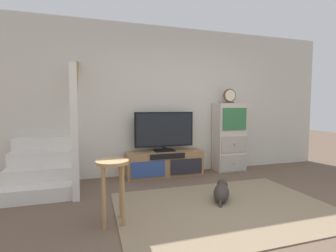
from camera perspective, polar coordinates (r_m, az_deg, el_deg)
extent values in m
plane|color=brown|center=(2.78, 19.82, -22.14)|extent=(20.00, 20.00, 0.00)
cube|color=beige|center=(4.69, 1.84, 5.79)|extent=(6.40, 0.12, 2.70)
cube|color=#847056|center=(3.23, 13.10, -18.01)|extent=(2.60, 1.80, 0.01)
cube|color=#997047|center=(4.47, -0.79, -8.69)|extent=(1.38, 0.36, 0.45)
cube|color=#2D4784|center=(4.21, -4.63, -10.01)|extent=(0.58, 0.02, 0.27)
cube|color=#232328|center=(4.41, 4.30, -9.36)|extent=(0.58, 0.02, 0.27)
cube|color=black|center=(4.25, -0.06, -7.04)|extent=(0.62, 0.02, 0.09)
cube|color=black|center=(4.44, -0.86, -5.68)|extent=(0.36, 0.22, 0.02)
cylinder|color=black|center=(4.43, -0.86, -5.14)|extent=(0.05, 0.05, 0.06)
cube|color=black|center=(4.39, -0.87, -0.76)|extent=(1.07, 0.05, 0.62)
cube|color=black|center=(4.36, -0.76, -0.80)|extent=(1.02, 0.01, 0.57)
cube|color=beige|center=(4.93, 14.00, -2.51)|extent=(0.58, 0.34, 1.31)
cube|color=#ADA497|center=(4.85, 15.01, -8.31)|extent=(0.53, 0.02, 0.30)
sphere|color=olive|center=(4.84, 15.12, -8.35)|extent=(0.03, 0.03, 0.03)
cube|color=#ADA497|center=(4.79, 15.09, -4.10)|extent=(0.53, 0.02, 0.30)
sphere|color=olive|center=(4.77, 15.21, -4.13)|extent=(0.03, 0.03, 0.03)
cube|color=#337042|center=(4.74, 15.20, 1.58)|extent=(0.49, 0.02, 0.41)
cube|color=#4C3823|center=(4.87, 14.07, 5.28)|extent=(0.15, 0.08, 0.02)
cylinder|color=brown|center=(4.87, 14.10, 6.90)|extent=(0.25, 0.04, 0.25)
cylinder|color=beige|center=(4.85, 14.26, 6.91)|extent=(0.21, 0.01, 0.21)
cube|color=silver|center=(3.76, -28.27, -13.75)|extent=(0.90, 0.26, 0.19)
cube|color=silver|center=(3.97, -27.58, -11.32)|extent=(0.90, 0.26, 0.38)
cube|color=silver|center=(4.20, -26.98, -9.13)|extent=(0.90, 0.26, 0.57)
cube|color=silver|center=(4.43, -26.44, -7.18)|extent=(0.90, 0.26, 0.76)
cube|color=silver|center=(4.67, -25.96, -5.41)|extent=(0.90, 0.26, 0.95)
cube|color=silver|center=(3.40, -20.88, -1.49)|extent=(0.09, 0.09, 1.80)
cube|color=#9E7547|center=(4.06, -20.58, 10.72)|extent=(0.06, 1.33, 0.99)
cylinder|color=#A37A4C|center=(2.64, -14.62, -15.90)|extent=(0.04, 0.04, 0.64)
cylinder|color=#A37A4C|center=(2.65, -10.42, -15.72)|extent=(0.04, 0.04, 0.64)
cylinder|color=#A37A4C|center=(2.81, -14.80, -14.60)|extent=(0.04, 0.04, 0.64)
cylinder|color=#A37A4C|center=(2.82, -10.88, -14.45)|extent=(0.04, 0.04, 0.64)
cylinder|color=#A37A4C|center=(2.64, -12.80, -8.18)|extent=(0.34, 0.34, 0.03)
ellipsoid|color=#332D28|center=(3.41, 12.28, -14.93)|extent=(0.41, 0.48, 0.22)
sphere|color=#332D28|center=(3.59, 12.49, -13.16)|extent=(0.15, 0.15, 0.15)
cylinder|color=#332D28|center=(3.22, 12.05, -16.69)|extent=(0.08, 0.10, 0.16)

